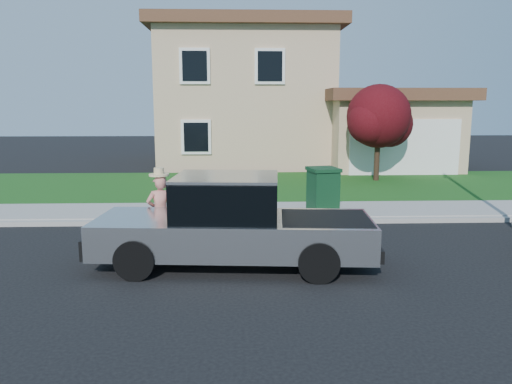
{
  "coord_description": "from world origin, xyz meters",
  "views": [
    {
      "loc": [
        -0.44,
        -9.38,
        2.95
      ],
      "look_at": [
        -0.05,
        0.7,
        1.2
      ],
      "focal_mm": 35.0,
      "sensor_mm": 36.0,
      "label": 1
    }
  ],
  "objects_px": {
    "ornamental_tree": "(379,119)",
    "woman": "(160,211)",
    "trash_bin": "(323,190)",
    "pickup_truck": "(233,224)"
  },
  "relations": [
    {
      "from": "pickup_truck",
      "to": "woman",
      "type": "height_order",
      "value": "pickup_truck"
    },
    {
      "from": "pickup_truck",
      "to": "woman",
      "type": "bearing_deg",
      "value": 145.49
    },
    {
      "from": "ornamental_tree",
      "to": "trash_bin",
      "type": "height_order",
      "value": "ornamental_tree"
    },
    {
      "from": "ornamental_tree",
      "to": "woman",
      "type": "bearing_deg",
      "value": -128.87
    },
    {
      "from": "woman",
      "to": "trash_bin",
      "type": "bearing_deg",
      "value": -164.18
    },
    {
      "from": "woman",
      "to": "trash_bin",
      "type": "xyz_separation_m",
      "value": [
        3.87,
        2.78,
        -0.05
      ]
    },
    {
      "from": "pickup_truck",
      "to": "trash_bin",
      "type": "bearing_deg",
      "value": 64.08
    },
    {
      "from": "ornamental_tree",
      "to": "trash_bin",
      "type": "distance_m",
      "value": 6.92
    },
    {
      "from": "pickup_truck",
      "to": "ornamental_tree",
      "type": "xyz_separation_m",
      "value": [
        5.5,
        9.93,
        1.64
      ]
    },
    {
      "from": "pickup_truck",
      "to": "woman",
      "type": "distance_m",
      "value": 1.95
    }
  ]
}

